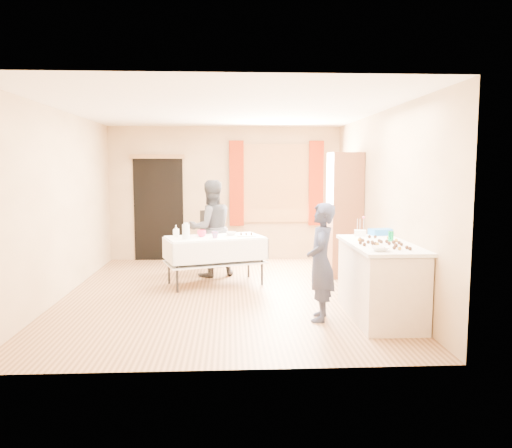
{
  "coord_description": "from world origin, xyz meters",
  "views": [
    {
      "loc": [
        0.09,
        -7.05,
        1.8
      ],
      "look_at": [
        0.46,
        0.0,
        1.01
      ],
      "focal_mm": 35.0,
      "sensor_mm": 36.0,
      "label": 1
    }
  ],
  "objects": [
    {
      "name": "soda_can",
      "position": [
        2.06,
        -1.09,
        0.97
      ],
      "size": [
        0.08,
        0.08,
        0.12
      ],
      "primitive_type": "cylinder",
      "rotation": [
        0.0,
        0.0,
        -0.15
      ],
      "color": "#039F4E",
      "rests_on": "counter"
    },
    {
      "name": "bottle",
      "position": [
        -0.74,
        0.57,
        0.84
      ],
      "size": [
        0.09,
        0.09,
        0.18
      ],
      "primitive_type": "imported",
      "rotation": [
        0.0,
        0.0,
        -0.02
      ],
      "color": "white",
      "rests_on": "party_table"
    },
    {
      "name": "pitcher",
      "position": [
        -0.56,
        0.32,
        0.86
      ],
      "size": [
        0.13,
        0.13,
        0.22
      ],
      "primitive_type": "cylinder",
      "rotation": [
        0.0,
        0.0,
        0.25
      ],
      "color": "silver",
      "rests_on": "party_table"
    },
    {
      "name": "cup_red",
      "position": [
        -0.35,
        0.57,
        0.8
      ],
      "size": [
        0.24,
        0.24,
        0.1
      ],
      "primitive_type": "imported",
      "rotation": [
        0.0,
        0.0,
        0.46
      ],
      "color": "#EA2C50",
      "rests_on": "party_table"
    },
    {
      "name": "girl",
      "position": [
        1.16,
        -1.31,
        0.7
      ],
      "size": [
        0.64,
        0.54,
        1.4
      ],
      "primitive_type": "imported",
      "rotation": [
        0.0,
        0.0,
        -1.77
      ],
      "color": "#21253F",
      "rests_on": "floor"
    },
    {
      "name": "woman",
      "position": [
        -0.23,
        1.2,
        0.8
      ],
      "size": [
        1.19,
        1.14,
        1.6
      ],
      "primitive_type": "imported",
      "rotation": [
        0.0,
        0.0,
        3.52
      ],
      "color": "black",
      "rests_on": "floor"
    },
    {
      "name": "wall_front",
      "position": [
        0.0,
        -2.76,
        1.3
      ],
      "size": [
        4.5,
        0.02,
        2.6
      ],
      "primitive_type": "cube",
      "color": "tan",
      "rests_on": "floor"
    },
    {
      "name": "cup_rainbow",
      "position": [
        -0.14,
        0.43,
        0.8
      ],
      "size": [
        0.17,
        0.17,
        0.1
      ],
      "primitive_type": "imported",
      "rotation": [
        0.0,
        0.0,
        0.35
      ],
      "color": "red",
      "rests_on": "party_table"
    },
    {
      "name": "cabinet",
      "position": [
        1.99,
        1.11,
        1.03
      ],
      "size": [
        0.5,
        0.6,
        2.05
      ],
      "primitive_type": "cube",
      "color": "brown",
      "rests_on": "floor"
    },
    {
      "name": "doorway",
      "position": [
        -1.3,
        2.73,
        1.0
      ],
      "size": [
        0.95,
        0.04,
        2.0
      ],
      "primitive_type": "cube",
      "color": "black",
      "rests_on": "floor"
    },
    {
      "name": "door_lintel",
      "position": [
        -1.3,
        2.7,
        2.02
      ],
      "size": [
        1.05,
        0.06,
        0.08
      ],
      "primitive_type": "cube",
      "color": "olive",
      "rests_on": "wall_back"
    },
    {
      "name": "pastry_tray",
      "position": [
        0.34,
        0.61,
        0.76
      ],
      "size": [
        0.3,
        0.23,
        0.02
      ],
      "primitive_type": "cube",
      "rotation": [
        0.0,
        0.0,
        0.12
      ],
      "color": "white",
      "rests_on": "party_table"
    },
    {
      "name": "curtain_right",
      "position": [
        1.78,
        2.67,
        1.5
      ],
      "size": [
        0.28,
        0.06,
        1.65
      ],
      "primitive_type": "cube",
      "color": "maroon",
      "rests_on": "wall_back"
    },
    {
      "name": "ceiling",
      "position": [
        0.0,
        0.0,
        2.61
      ],
      "size": [
        4.5,
        5.5,
        0.02
      ],
      "primitive_type": "cube",
      "color": "white",
      "rests_on": "floor"
    },
    {
      "name": "mixing_bowl",
      "position": [
        1.71,
        -1.81,
        0.93
      ],
      "size": [
        0.23,
        0.23,
        0.05
      ],
      "primitive_type": "imported",
      "rotation": [
        0.0,
        0.0,
        -0.08
      ],
      "color": "white",
      "rests_on": "counter"
    },
    {
      "name": "window_frame",
      "position": [
        1.0,
        2.72,
        1.5
      ],
      "size": [
        1.32,
        0.06,
        1.52
      ],
      "primitive_type": "cube",
      "color": "olive",
      "rests_on": "wall_back"
    },
    {
      "name": "wall_right",
      "position": [
        2.26,
        0.0,
        1.3
      ],
      "size": [
        0.02,
        5.5,
        2.6
      ],
      "primitive_type": "cube",
      "color": "tan",
      "rests_on": "floor"
    },
    {
      "name": "foam_block",
      "position": [
        1.8,
        -0.63,
        0.95
      ],
      "size": [
        0.17,
        0.13,
        0.08
      ],
      "primitive_type": "cube",
      "rotation": [
        0.0,
        0.0,
        -0.25
      ],
      "color": "white",
      "rests_on": "counter"
    },
    {
      "name": "floor",
      "position": [
        0.0,
        0.0,
        -0.01
      ],
      "size": [
        4.5,
        5.5,
        0.02
      ],
      "primitive_type": "cube",
      "color": "#9E7047",
      "rests_on": "ground"
    },
    {
      "name": "counter",
      "position": [
        1.89,
        -1.25,
        0.45
      ],
      "size": [
        0.74,
        1.57,
        0.91
      ],
      "color": "beige",
      "rests_on": "floor"
    },
    {
      "name": "blue_basket",
      "position": [
        2.11,
        -0.53,
        0.95
      ],
      "size": [
        0.33,
        0.25,
        0.08
      ],
      "primitive_type": "cube",
      "rotation": [
        0.0,
        0.0,
        0.2
      ],
      "color": "blue",
      "rests_on": "counter"
    },
    {
      "name": "wall_left",
      "position": [
        -2.26,
        0.0,
        1.3
      ],
      "size": [
        0.02,
        5.5,
        2.6
      ],
      "primitive_type": "cube",
      "color": "tan",
      "rests_on": "floor"
    },
    {
      "name": "curtain_left",
      "position": [
        0.22,
        2.67,
        1.5
      ],
      "size": [
        0.28,
        0.06,
        1.65
      ],
      "primitive_type": "cube",
      "color": "maroon",
      "rests_on": "wall_back"
    },
    {
      "name": "cake_balls",
      "position": [
        1.87,
        -1.35,
        0.93
      ],
      "size": [
        0.53,
        1.04,
        0.04
      ],
      "color": "#3F2314",
      "rests_on": "counter"
    },
    {
      "name": "wall_back",
      "position": [
        0.0,
        2.76,
        1.3
      ],
      "size": [
        4.5,
        0.02,
        2.6
      ],
      "primitive_type": "cube",
      "color": "tan",
      "rests_on": "floor"
    },
    {
      "name": "window_pane",
      "position": [
        1.0,
        2.71,
        1.5
      ],
      "size": [
        1.2,
        0.02,
        1.4
      ],
      "primitive_type": "cube",
      "color": "white",
      "rests_on": "wall_back"
    },
    {
      "name": "small_bowl",
      "position": [
        0.11,
        0.74,
        0.78
      ],
      "size": [
        0.3,
        0.3,
        0.05
      ],
      "primitive_type": "imported",
      "rotation": [
        0.0,
        0.0,
        0.5
      ],
      "color": "white",
      "rests_on": "party_table"
    },
    {
      "name": "party_table",
      "position": [
        -0.14,
        0.57,
        0.45
      ],
      "size": [
        1.65,
        1.19,
        0.75
      ],
      "rotation": [
        0.0,
        0.0,
        0.32
      ],
      "color": "black",
      "rests_on": "floor"
    },
    {
      "name": "chair",
      "position": [
        -0.17,
        1.7,
        0.31
      ],
      "size": [
        0.56,
        0.56,
        1.05
      ],
      "rotation": [
        0.0,
        0.0,
        0.35
      ],
      "color": "black",
      "rests_on": "floor"
    }
  ]
}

